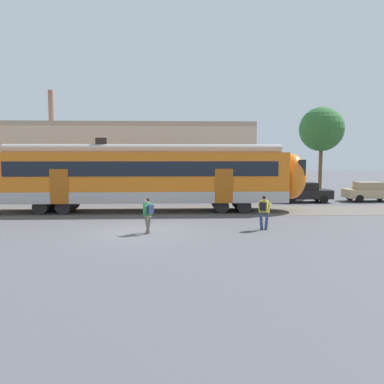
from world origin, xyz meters
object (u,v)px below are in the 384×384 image
at_px(pedestrian_yellow, 264,210).
at_px(parked_car_black, 304,192).
at_px(pedestrian_green, 148,212).
at_px(parked_car_tan, 370,192).

distance_m(pedestrian_yellow, parked_car_black, 12.24).
xyz_separation_m(pedestrian_green, parked_car_tan, (16.64, 11.77, -0.21)).
bearing_deg(parked_car_tan, parked_car_black, -176.71).
relative_size(pedestrian_green, parked_car_black, 0.41).
xyz_separation_m(pedestrian_yellow, parked_car_black, (5.74, 10.81, -0.21)).
bearing_deg(parked_car_black, pedestrian_yellow, -117.99).
relative_size(pedestrian_green, parked_car_tan, 0.42).
relative_size(parked_car_black, parked_car_tan, 1.01).
bearing_deg(pedestrian_yellow, parked_car_black, 62.01).
relative_size(pedestrian_yellow, parked_car_black, 0.41).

